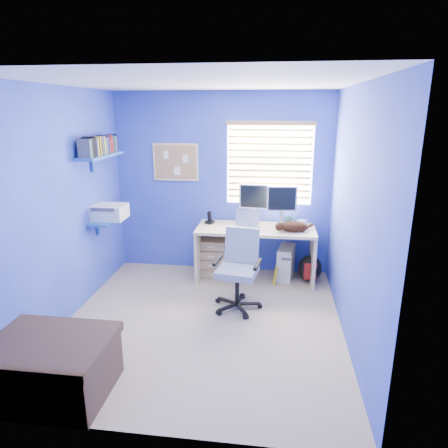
# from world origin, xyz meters

# --- Properties ---
(floor) EXTENTS (3.00, 3.20, 0.00)m
(floor) POSITION_xyz_m (0.00, 0.00, 0.00)
(floor) COLOR tan
(floor) RESTS_ON ground
(ceiling) EXTENTS (3.00, 3.20, 0.00)m
(ceiling) POSITION_xyz_m (0.00, 0.00, 2.50)
(ceiling) COLOR white
(ceiling) RESTS_ON wall_back
(wall_back) EXTENTS (3.00, 0.01, 2.50)m
(wall_back) POSITION_xyz_m (0.00, 1.60, 1.25)
(wall_back) COLOR #2E3FB7
(wall_back) RESTS_ON ground
(wall_front) EXTENTS (3.00, 0.01, 2.50)m
(wall_front) POSITION_xyz_m (0.00, -1.60, 1.25)
(wall_front) COLOR #2E3FB7
(wall_front) RESTS_ON ground
(wall_left) EXTENTS (0.01, 3.20, 2.50)m
(wall_left) POSITION_xyz_m (-1.50, 0.00, 1.25)
(wall_left) COLOR #2E3FB7
(wall_left) RESTS_ON ground
(wall_right) EXTENTS (0.01, 3.20, 2.50)m
(wall_right) POSITION_xyz_m (1.50, 0.00, 1.25)
(wall_right) COLOR #2E3FB7
(wall_right) RESTS_ON ground
(desk) EXTENTS (1.57, 0.65, 0.74)m
(desk) POSITION_xyz_m (0.50, 1.26, 0.37)
(desk) COLOR tan
(desk) RESTS_ON floor
(laptop) EXTENTS (0.38, 0.33, 0.22)m
(laptop) POSITION_xyz_m (0.36, 1.15, 0.85)
(laptop) COLOR silver
(laptop) RESTS_ON desk
(monitor_left) EXTENTS (0.41, 0.16, 0.54)m
(monitor_left) POSITION_xyz_m (0.45, 1.52, 1.01)
(monitor_left) COLOR silver
(monitor_left) RESTS_ON desk
(monitor_right) EXTENTS (0.41, 0.17, 0.54)m
(monitor_right) POSITION_xyz_m (0.83, 1.43, 1.01)
(monitor_right) COLOR silver
(monitor_right) RESTS_ON desk
(phone) EXTENTS (0.12, 0.13, 0.17)m
(phone) POSITION_xyz_m (-0.15, 1.37, 0.82)
(phone) COLOR black
(phone) RESTS_ON desk
(mug) EXTENTS (0.10, 0.09, 0.10)m
(mug) POSITION_xyz_m (0.94, 1.47, 0.79)
(mug) COLOR #26594E
(mug) RESTS_ON desk
(cd_spindle) EXTENTS (0.13, 0.13, 0.07)m
(cd_spindle) POSITION_xyz_m (1.12, 1.45, 0.78)
(cd_spindle) COLOR silver
(cd_spindle) RESTS_ON desk
(cat) EXTENTS (0.42, 0.32, 0.13)m
(cat) POSITION_xyz_m (0.98, 1.15, 0.81)
(cat) COLOR black
(cat) RESTS_ON desk
(tower_pc) EXTENTS (0.26, 0.47, 0.45)m
(tower_pc) POSITION_xyz_m (0.92, 1.36, 0.23)
(tower_pc) COLOR beige
(tower_pc) RESTS_ON floor
(drawer_boxes) EXTENTS (0.35, 0.28, 0.54)m
(drawer_boxes) POSITION_xyz_m (-0.09, 1.30, 0.27)
(drawer_boxes) COLOR tan
(drawer_boxes) RESTS_ON floor
(yellow_book) EXTENTS (0.03, 0.17, 0.24)m
(yellow_book) POSITION_xyz_m (0.78, 1.16, 0.12)
(yellow_book) COLOR yellow
(yellow_book) RESTS_ON floor
(backpack) EXTENTS (0.37, 0.31, 0.37)m
(backpack) POSITION_xyz_m (1.24, 1.27, 0.19)
(backpack) COLOR black
(backpack) RESTS_ON floor
(bed_corner) EXTENTS (1.00, 0.71, 0.48)m
(bed_corner) POSITION_xyz_m (-1.06, -1.26, 0.24)
(bed_corner) COLOR #47342A
(bed_corner) RESTS_ON floor
(office_chair) EXTENTS (0.62, 0.62, 0.93)m
(office_chair) POSITION_xyz_m (0.35, 0.43, 0.35)
(office_chair) COLOR black
(office_chair) RESTS_ON floor
(window_blinds) EXTENTS (1.15, 0.05, 1.10)m
(window_blinds) POSITION_xyz_m (0.65, 1.57, 1.55)
(window_blinds) COLOR white
(window_blinds) RESTS_ON ground
(corkboard) EXTENTS (0.64, 0.02, 0.52)m
(corkboard) POSITION_xyz_m (-0.65, 1.58, 1.55)
(corkboard) COLOR tan
(corkboard) RESTS_ON ground
(wall_shelves) EXTENTS (0.42, 0.90, 1.05)m
(wall_shelves) POSITION_xyz_m (-1.35, 0.75, 1.43)
(wall_shelves) COLOR #275FAE
(wall_shelves) RESTS_ON ground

